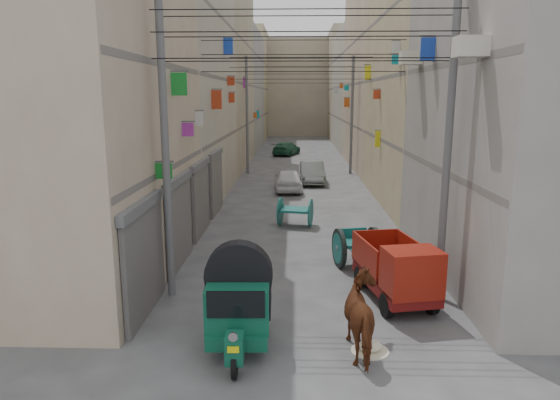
{
  "coord_description": "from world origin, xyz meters",
  "views": [
    {
      "loc": [
        -0.25,
        -6.72,
        5.31
      ],
      "look_at": [
        -0.66,
        6.5,
        2.56
      ],
      "focal_mm": 32.0,
      "sensor_mm": 36.0,
      "label": 1
    }
  ],
  "objects_px": {
    "distant_car_grey": "(312,172)",
    "distant_car_green": "(286,148)",
    "tonga_cart": "(357,246)",
    "mini_truck": "(400,275)",
    "auto_rickshaw": "(239,300)",
    "horse": "(366,317)",
    "feed_sack": "(370,346)",
    "second_cart": "(295,211)",
    "distant_car_white": "(288,180)"
  },
  "relations": [
    {
      "from": "distant_car_grey",
      "to": "distant_car_green",
      "type": "bearing_deg",
      "value": 94.8
    },
    {
      "from": "tonga_cart",
      "to": "mini_truck",
      "type": "xyz_separation_m",
      "value": [
        0.73,
        -3.02,
        0.17
      ]
    },
    {
      "from": "auto_rickshaw",
      "to": "horse",
      "type": "xyz_separation_m",
      "value": [
        2.68,
        -0.23,
        -0.23
      ]
    },
    {
      "from": "distant_car_grey",
      "to": "horse",
      "type": "bearing_deg",
      "value": -91.1
    },
    {
      "from": "tonga_cart",
      "to": "distant_car_green",
      "type": "distance_m",
      "value": 30.96
    },
    {
      "from": "tonga_cart",
      "to": "distant_car_green",
      "type": "bearing_deg",
      "value": 83.23
    },
    {
      "from": "mini_truck",
      "to": "horse",
      "type": "distance_m",
      "value": 2.78
    },
    {
      "from": "distant_car_green",
      "to": "feed_sack",
      "type": "bearing_deg",
      "value": 110.96
    },
    {
      "from": "auto_rickshaw",
      "to": "distant_car_grey",
      "type": "height_order",
      "value": "auto_rickshaw"
    },
    {
      "from": "tonga_cart",
      "to": "horse",
      "type": "height_order",
      "value": "horse"
    },
    {
      "from": "second_cart",
      "to": "feed_sack",
      "type": "xyz_separation_m",
      "value": [
        1.6,
        -10.41,
        -0.51
      ]
    },
    {
      "from": "second_cart",
      "to": "distant_car_green",
      "type": "height_order",
      "value": "distant_car_green"
    },
    {
      "from": "distant_car_green",
      "to": "horse",
      "type": "bearing_deg",
      "value": 110.77
    },
    {
      "from": "distant_car_white",
      "to": "distant_car_green",
      "type": "distance_m",
      "value": 17.92
    },
    {
      "from": "second_cart",
      "to": "feed_sack",
      "type": "distance_m",
      "value": 10.55
    },
    {
      "from": "mini_truck",
      "to": "feed_sack",
      "type": "height_order",
      "value": "mini_truck"
    },
    {
      "from": "mini_truck",
      "to": "distant_car_grey",
      "type": "xyz_separation_m",
      "value": [
        -1.65,
        18.66,
        -0.15
      ]
    },
    {
      "from": "second_cart",
      "to": "distant_car_white",
      "type": "relative_size",
      "value": 0.41
    },
    {
      "from": "feed_sack",
      "to": "auto_rickshaw",
      "type": "bearing_deg",
      "value": 176.44
    },
    {
      "from": "tonga_cart",
      "to": "mini_truck",
      "type": "bearing_deg",
      "value": -88.29
    },
    {
      "from": "mini_truck",
      "to": "distant_car_green",
      "type": "bearing_deg",
      "value": 84.53
    },
    {
      "from": "second_cart",
      "to": "distant_car_white",
      "type": "xyz_separation_m",
      "value": [
        -0.42,
        7.97,
        0.01
      ]
    },
    {
      "from": "distant_car_green",
      "to": "auto_rickshaw",
      "type": "bearing_deg",
      "value": 106.55
    },
    {
      "from": "horse",
      "to": "distant_car_green",
      "type": "bearing_deg",
      "value": -93.01
    },
    {
      "from": "horse",
      "to": "distant_car_green",
      "type": "distance_m",
      "value": 36.44
    },
    {
      "from": "mini_truck",
      "to": "distant_car_green",
      "type": "distance_m",
      "value": 34.04
    },
    {
      "from": "second_cart",
      "to": "horse",
      "type": "xyz_separation_m",
      "value": [
        1.48,
        -10.47,
        0.18
      ]
    },
    {
      "from": "second_cart",
      "to": "distant_car_grey",
      "type": "bearing_deg",
      "value": 95.06
    },
    {
      "from": "distant_car_white",
      "to": "second_cart",
      "type": "bearing_deg",
      "value": 89.81
    },
    {
      "from": "auto_rickshaw",
      "to": "distant_car_white",
      "type": "distance_m",
      "value": 18.24
    },
    {
      "from": "distant_car_white",
      "to": "distant_car_grey",
      "type": "distance_m",
      "value": 3.09
    },
    {
      "from": "feed_sack",
      "to": "distant_car_green",
      "type": "relative_size",
      "value": 0.12
    },
    {
      "from": "feed_sack",
      "to": "distant_car_green",
      "type": "height_order",
      "value": "distant_car_green"
    },
    {
      "from": "tonga_cart",
      "to": "feed_sack",
      "type": "distance_m",
      "value": 5.51
    },
    {
      "from": "feed_sack",
      "to": "horse",
      "type": "height_order",
      "value": "horse"
    },
    {
      "from": "horse",
      "to": "distant_car_green",
      "type": "xyz_separation_m",
      "value": [
        -2.34,
        36.36,
        -0.21
      ]
    },
    {
      "from": "mini_truck",
      "to": "second_cart",
      "type": "xyz_separation_m",
      "value": [
        -2.69,
        7.96,
        -0.18
      ]
    },
    {
      "from": "mini_truck",
      "to": "horse",
      "type": "xyz_separation_m",
      "value": [
        -1.2,
        -2.51,
        -0.0
      ]
    },
    {
      "from": "auto_rickshaw",
      "to": "second_cart",
      "type": "distance_m",
      "value": 10.32
    },
    {
      "from": "distant_car_grey",
      "to": "distant_car_green",
      "type": "height_order",
      "value": "distant_car_grey"
    },
    {
      "from": "auto_rickshaw",
      "to": "distant_car_white",
      "type": "bearing_deg",
      "value": 85.72
    },
    {
      "from": "feed_sack",
      "to": "distant_car_white",
      "type": "xyz_separation_m",
      "value": [
        -2.01,
        18.39,
        0.52
      ]
    },
    {
      "from": "feed_sack",
      "to": "horse",
      "type": "distance_m",
      "value": 0.7
    },
    {
      "from": "tonga_cart",
      "to": "second_cart",
      "type": "relative_size",
      "value": 1.88
    },
    {
      "from": "second_cart",
      "to": "horse",
      "type": "distance_m",
      "value": 10.58
    },
    {
      "from": "distant_car_white",
      "to": "feed_sack",
      "type": "bearing_deg",
      "value": 93.07
    },
    {
      "from": "horse",
      "to": "distant_car_grey",
      "type": "relative_size",
      "value": 0.48
    },
    {
      "from": "auto_rickshaw",
      "to": "distant_car_green",
      "type": "distance_m",
      "value": 36.13
    },
    {
      "from": "distant_car_white",
      "to": "mini_truck",
      "type": "bearing_deg",
      "value": 97.84
    },
    {
      "from": "distant_car_grey",
      "to": "distant_car_green",
      "type": "relative_size",
      "value": 0.97
    }
  ]
}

